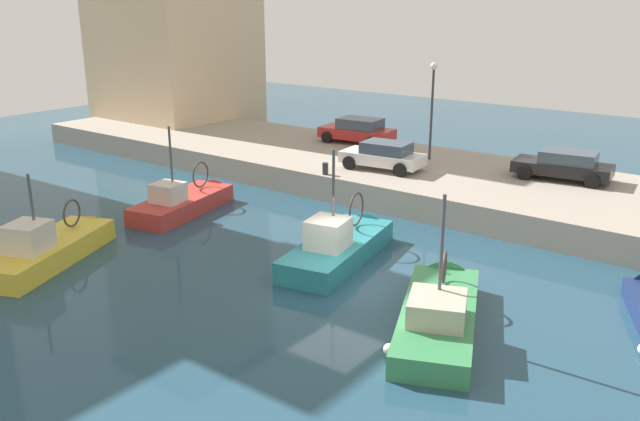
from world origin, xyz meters
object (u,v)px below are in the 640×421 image
parked_car_white (384,155)px  fishing_boat_red (187,208)px  fishing_boat_teal (342,253)px  quay_streetlamp (433,95)px  fishing_boat_yellow (54,256)px  mooring_bollard_mid (325,169)px  parked_car_red (358,130)px  parked_car_black (564,165)px  fishing_boat_green (439,320)px

parked_car_white → fishing_boat_red: bearing=144.1°
fishing_boat_teal → quay_streetlamp: 12.23m
fishing_boat_teal → fishing_boat_yellow: (-6.46, 8.16, -0.00)m
fishing_boat_red → mooring_bollard_mid: (5.11, -3.84, 1.37)m
fishing_boat_red → parked_car_red: size_ratio=1.47×
parked_car_black → quay_streetlamp: size_ratio=0.91×
fishing_boat_teal → parked_car_black: bearing=-20.6°
fishing_boat_green → fishing_boat_yellow: (-3.90, 13.45, 0.02)m
fishing_boat_green → mooring_bollard_mid: bearing=51.5°
parked_car_white → mooring_bollard_mid: size_ratio=7.38×
fishing_boat_teal → fishing_boat_red: fishing_boat_teal is taller
fishing_boat_teal → quay_streetlamp: bearing=12.6°
fishing_boat_yellow → parked_car_black: (17.71, -12.38, 1.75)m
fishing_boat_red → parked_car_white: (7.56, -5.47, 1.78)m
fishing_boat_yellow → quay_streetlamp: (17.63, -5.68, 4.33)m
parked_car_red → parked_car_white: bearing=-134.4°
parked_car_black → fishing_boat_teal: bearing=159.4°
parked_car_black → parked_car_red: 11.92m
fishing_boat_teal → fishing_boat_red: 8.72m
fishing_boat_green → mooring_bollard_mid: size_ratio=12.96×
fishing_boat_green → parked_car_black: bearing=4.4°
fishing_boat_red → quay_streetlamp: bearing=-30.0°
parked_car_black → mooring_bollard_mid: size_ratio=8.03×
parked_car_white → parked_car_black: parked_car_white is taller
fishing_boat_red → quay_streetlamp: (10.76, -6.22, 4.35)m
mooring_bollard_mid → quay_streetlamp: quay_streetlamp is taller
fishing_boat_teal → mooring_bollard_mid: (5.51, 4.87, 1.34)m
parked_car_white → parked_car_black: (3.29, -7.46, -0.00)m
quay_streetlamp → mooring_bollard_mid: bearing=157.2°
fishing_boat_red → parked_car_white: 9.50m
fishing_boat_teal → parked_car_black: fishing_boat_teal is taller
fishing_boat_green → parked_car_white: (10.52, 8.53, 1.77)m
parked_car_red → quay_streetlamp: (-1.12, -5.16, 2.54)m
fishing_boat_teal → quay_streetlamp: (11.16, 2.49, 4.32)m
fishing_boat_yellow → parked_car_white: bearing=-18.8°
fishing_boat_yellow → parked_car_black: 21.68m
fishing_boat_teal → fishing_boat_green: bearing=-115.8°
fishing_boat_teal → parked_car_white: size_ratio=1.71×
fishing_boat_green → parked_car_red: bearing=41.1°
quay_streetlamp → fishing_boat_green: bearing=-150.5°
parked_car_white → parked_car_red: size_ratio=0.94×
fishing_boat_teal → fishing_boat_yellow: fishing_boat_teal is taller
parked_car_black → fishing_boat_red: bearing=130.0°
quay_streetlamp → parked_car_red: bearing=77.7°
fishing_boat_teal → parked_car_black: size_ratio=1.57×
fishing_boat_yellow → parked_car_white: size_ratio=1.66×
parked_car_white → fishing_boat_yellow: bearing=161.2°
fishing_boat_green → parked_car_red: 19.78m
fishing_boat_green → fishing_boat_red: (2.96, 14.00, -0.01)m
fishing_boat_green → quay_streetlamp: 16.36m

